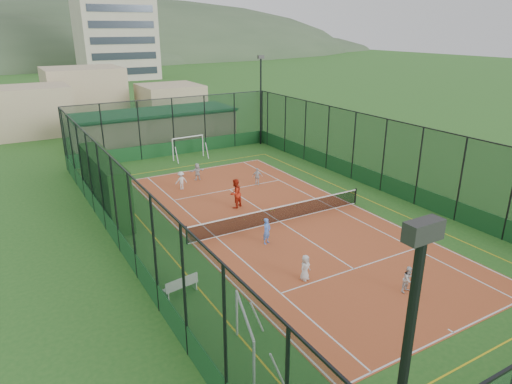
% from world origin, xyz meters
% --- Properties ---
extents(ground, '(300.00, 300.00, 0.00)m').
position_xyz_m(ground, '(0.00, 0.00, 0.00)').
color(ground, '#265F20').
rests_on(ground, ground).
extents(court_slab, '(11.17, 23.97, 0.01)m').
position_xyz_m(court_slab, '(0.00, 0.00, 0.01)').
color(court_slab, '#AF4E27').
rests_on(court_slab, ground).
extents(tennis_net, '(11.67, 0.12, 1.06)m').
position_xyz_m(tennis_net, '(0.00, 0.00, 0.53)').
color(tennis_net, black).
rests_on(tennis_net, ground).
extents(perimeter_fence, '(18.12, 34.12, 5.00)m').
position_xyz_m(perimeter_fence, '(0.00, 0.00, 2.50)').
color(perimeter_fence, black).
rests_on(perimeter_fence, ground).
extents(floodlight_ne, '(0.60, 0.26, 8.25)m').
position_xyz_m(floodlight_ne, '(8.60, 16.60, 4.12)').
color(floodlight_ne, black).
rests_on(floodlight_ne, ground).
extents(clubhouse, '(15.20, 7.20, 3.15)m').
position_xyz_m(clubhouse, '(0.00, 22.00, 1.57)').
color(clubhouse, tan).
rests_on(clubhouse, ground).
extents(apartment_tower, '(15.00, 12.00, 30.00)m').
position_xyz_m(apartment_tower, '(12.00, 82.00, 15.00)').
color(apartment_tower, beige).
rests_on(apartment_tower, ground).
extents(distant_hills, '(200.00, 60.00, 24.00)m').
position_xyz_m(distant_hills, '(0.00, 150.00, 0.00)').
color(distant_hills, '#384C33').
rests_on(distant_hills, ground).
extents(hedge_left, '(1.21, 8.06, 3.53)m').
position_xyz_m(hedge_left, '(-8.30, 6.63, 1.76)').
color(hedge_left, black).
rests_on(hedge_left, ground).
extents(white_bench, '(1.61, 0.68, 0.88)m').
position_xyz_m(white_bench, '(-7.80, -4.28, 0.44)').
color(white_bench, white).
rests_on(white_bench, ground).
extents(futsal_goal_near, '(3.04, 1.68, 1.88)m').
position_xyz_m(futsal_goal_near, '(-7.45, -9.26, 0.94)').
color(futsal_goal_near, white).
rests_on(futsal_goal_near, ground).
extents(futsal_goal_far, '(2.96, 1.01, 1.88)m').
position_xyz_m(futsal_goal_far, '(0.61, 15.32, 0.94)').
color(futsal_goal_far, white).
rests_on(futsal_goal_far, ground).
extents(child_near_left, '(0.68, 0.55, 1.21)m').
position_xyz_m(child_near_left, '(-2.56, -6.00, 0.62)').
color(child_near_left, silver).
rests_on(child_near_left, court_slab).
extents(child_near_mid, '(0.61, 0.51, 1.41)m').
position_xyz_m(child_near_mid, '(-2.13, -2.02, 0.72)').
color(child_near_mid, '#5587F2').
rests_on(child_near_mid, court_slab).
extents(child_near_right, '(0.64, 0.53, 1.20)m').
position_xyz_m(child_near_right, '(0.66, -9.03, 0.61)').
color(child_near_right, silver).
rests_on(child_near_right, court_slab).
extents(child_far_left, '(0.84, 0.49, 1.29)m').
position_xyz_m(child_far_left, '(-2.87, 8.16, 0.65)').
color(child_far_left, silver).
rests_on(child_far_left, court_slab).
extents(child_far_right, '(0.79, 0.64, 1.26)m').
position_xyz_m(child_far_right, '(2.19, 6.30, 0.64)').
color(child_far_right, silver).
rests_on(child_far_right, court_slab).
extents(child_far_back, '(1.19, 0.43, 1.27)m').
position_xyz_m(child_far_back, '(-1.06, 9.53, 0.64)').
color(child_far_back, silver).
rests_on(child_far_back, court_slab).
extents(coach, '(1.12, 1.02, 1.87)m').
position_xyz_m(coach, '(-1.18, 3.27, 0.94)').
color(coach, red).
rests_on(coach, court_slab).
extents(tennis_balls, '(4.68, 1.36, 0.07)m').
position_xyz_m(tennis_balls, '(0.58, 1.45, 0.04)').
color(tennis_balls, '#CCE033').
rests_on(tennis_balls, court_slab).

